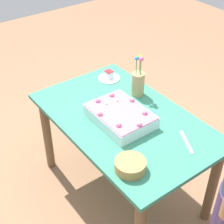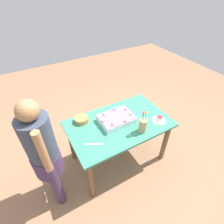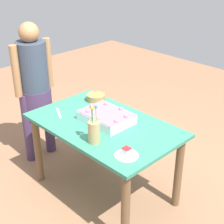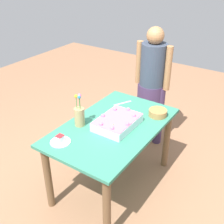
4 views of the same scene
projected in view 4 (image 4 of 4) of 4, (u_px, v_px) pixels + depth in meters
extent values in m
plane|color=#976A4C|center=(113.00, 183.00, 3.07)|extent=(8.00, 8.00, 0.00)
cube|color=#358066|center=(113.00, 127.00, 2.71)|extent=(1.33, 0.82, 0.03)
cylinder|color=brown|center=(107.00, 209.00, 2.30)|extent=(0.07, 0.07, 0.71)
cylinder|color=brown|center=(167.00, 140.00, 3.15)|extent=(0.07, 0.07, 0.71)
cylinder|color=brown|center=(48.00, 177.00, 2.63)|extent=(0.07, 0.07, 0.71)
cylinder|color=brown|center=(117.00, 122.00, 3.48)|extent=(0.07, 0.07, 0.71)
cube|color=white|center=(117.00, 122.00, 2.67)|extent=(0.44, 0.32, 0.08)
cube|color=#D36F95|center=(117.00, 119.00, 2.65)|extent=(0.43, 0.32, 0.01)
sphere|color=#D36F95|center=(128.00, 109.00, 2.79)|extent=(0.04, 0.04, 0.04)
sphere|color=#D36F95|center=(115.00, 109.00, 2.79)|extent=(0.04, 0.04, 0.04)
sphere|color=#D36F95|center=(103.00, 116.00, 2.68)|extent=(0.04, 0.04, 0.04)
sphere|color=#D36F95|center=(101.00, 124.00, 2.55)|extent=(0.04, 0.04, 0.04)
sphere|color=#D36F95|center=(112.00, 128.00, 2.49)|extent=(0.04, 0.04, 0.04)
sphere|color=#D36F95|center=(127.00, 124.00, 2.55)|extent=(0.04, 0.04, 0.04)
sphere|color=#D36F95|center=(134.00, 116.00, 2.68)|extent=(0.04, 0.04, 0.04)
cone|color=#2D8438|center=(114.00, 124.00, 2.55)|extent=(0.02, 0.02, 0.02)
cone|color=#2D8438|center=(107.00, 121.00, 2.60)|extent=(0.02, 0.02, 0.02)
cylinder|color=white|center=(60.00, 142.00, 2.46)|extent=(0.18, 0.18, 0.01)
cube|color=white|center=(60.00, 139.00, 2.44)|extent=(0.06, 0.06, 0.06)
cube|color=red|center=(60.00, 136.00, 2.43)|extent=(0.06, 0.06, 0.01)
cube|color=silver|center=(123.00, 103.00, 3.10)|extent=(0.20, 0.12, 0.00)
cylinder|color=tan|center=(80.00, 117.00, 2.66)|extent=(0.10, 0.10, 0.18)
cylinder|color=#2D8438|center=(80.00, 102.00, 2.60)|extent=(0.01, 0.01, 0.13)
sphere|color=pink|center=(79.00, 95.00, 2.57)|extent=(0.04, 0.04, 0.04)
cylinder|color=#2D8438|center=(76.00, 102.00, 2.59)|extent=(0.01, 0.01, 0.13)
sphere|color=yellow|center=(76.00, 96.00, 2.56)|extent=(0.03, 0.03, 0.03)
cylinder|color=#2D8438|center=(80.00, 103.00, 2.57)|extent=(0.01, 0.01, 0.13)
sphere|color=teal|center=(79.00, 97.00, 2.54)|extent=(0.03, 0.03, 0.03)
cylinder|color=#AE7D46|center=(158.00, 113.00, 2.85)|extent=(0.18, 0.18, 0.06)
cylinder|color=#433055|center=(141.00, 111.00, 3.67)|extent=(0.11, 0.11, 0.78)
cylinder|color=#433055|center=(159.00, 116.00, 3.54)|extent=(0.11, 0.11, 0.78)
cylinder|color=#433055|center=(151.00, 95.00, 3.47)|extent=(0.31, 0.32, 0.28)
cylinder|color=#364051|center=(153.00, 65.00, 3.29)|extent=(0.30, 0.30, 0.52)
sphere|color=#A6744A|center=(155.00, 35.00, 3.11)|extent=(0.20, 0.20, 0.20)
cylinder|color=#A6744A|center=(139.00, 62.00, 3.38)|extent=(0.08, 0.08, 0.52)
cylinder|color=#A6744A|center=(168.00, 69.00, 3.20)|extent=(0.08, 0.08, 0.52)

